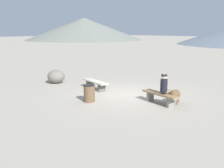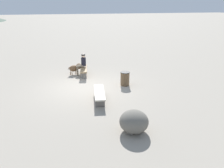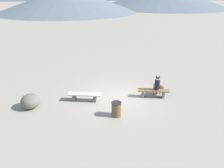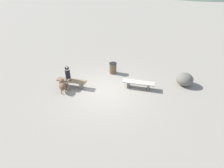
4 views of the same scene
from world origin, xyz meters
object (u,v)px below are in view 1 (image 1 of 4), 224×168
trash_bin (89,93)px  seated_person (165,87)px  bench_left (95,83)px  dog (175,94)px  boulder (56,76)px  bench_right (160,96)px

trash_bin → seated_person: bearing=35.0°
seated_person → trash_bin: seated_person is taller
bench_left → trash_bin: trash_bin is taller
dog → boulder: boulder is taller
seated_person → boulder: bearing=-168.7°
boulder → bench_right: bearing=3.5°
bench_right → boulder: (-6.79, -0.42, 0.04)m
bench_left → trash_bin: bearing=-37.6°
bench_right → trash_bin: trash_bin is taller
boulder → seated_person: bearing=3.9°
bench_left → boulder: bearing=-158.8°
bench_left → seated_person: seated_person is taller
dog → boulder: 7.28m
dog → trash_bin: size_ratio=1.22×
seated_person → boulder: seated_person is taller
seated_person → trash_bin: 3.21m
seated_person → dog: bearing=65.1°
seated_person → boulder: (-6.98, -0.47, -0.37)m
dog → seated_person: bearing=-50.8°
bench_left → dog: bearing=17.1°
bench_left → trash_bin: 2.39m
bench_left → boulder: (-2.83, -0.46, 0.08)m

